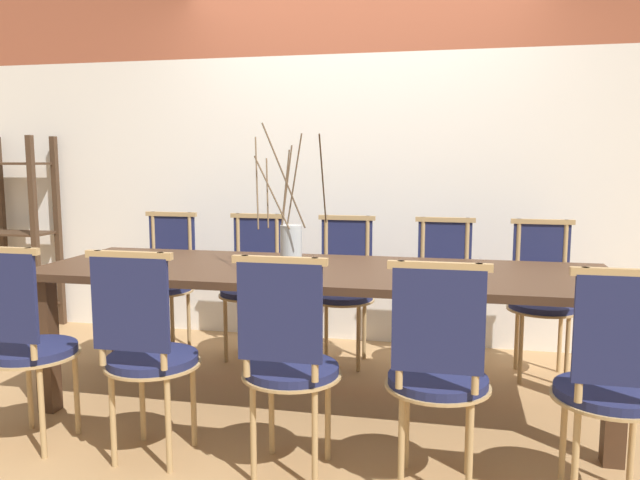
% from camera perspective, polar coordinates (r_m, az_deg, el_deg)
% --- Properties ---
extents(ground_plane, '(16.00, 16.00, 0.00)m').
position_cam_1_polar(ground_plane, '(3.51, -0.00, -14.90)').
color(ground_plane, '#A87F51').
extents(wall_rear, '(12.00, 0.06, 3.20)m').
position_cam_1_polar(wall_rear, '(4.53, 3.56, 10.81)').
color(wall_rear, white).
rests_on(wall_rear, ground_plane).
extents(dining_table, '(3.00, 0.95, 0.76)m').
position_cam_1_polar(dining_table, '(3.31, -0.00, -4.03)').
color(dining_table, '#422B1C').
rests_on(dining_table, ground_plane).
extents(chair_near_leftend, '(0.42, 0.42, 0.96)m').
position_cam_1_polar(chair_near_leftend, '(3.17, -25.44, -8.25)').
color(chair_near_leftend, '#1E234C').
rests_on(chair_near_leftend, ground_plane).
extents(chair_near_left, '(0.42, 0.42, 0.96)m').
position_cam_1_polar(chair_near_left, '(2.85, -15.57, -9.54)').
color(chair_near_left, '#1E234C').
rests_on(chair_near_left, ground_plane).
extents(chair_near_center, '(0.42, 0.42, 0.96)m').
position_cam_1_polar(chair_near_center, '(2.62, -2.92, -10.77)').
color(chair_near_center, '#1E234C').
rests_on(chair_near_center, ground_plane).
extents(chair_near_right, '(0.42, 0.42, 0.96)m').
position_cam_1_polar(chair_near_right, '(2.54, 10.70, -11.52)').
color(chair_near_right, '#1E234C').
rests_on(chair_near_right, ground_plane).
extents(chair_near_rightend, '(0.42, 0.42, 0.96)m').
position_cam_1_polar(chair_near_rightend, '(2.61, 25.20, -11.62)').
color(chair_near_rightend, '#1E234C').
rests_on(chair_near_rightend, ground_plane).
extents(chair_far_leftend, '(0.42, 0.42, 0.96)m').
position_cam_1_polar(chair_far_leftend, '(4.48, -13.95, -3.31)').
color(chair_far_leftend, '#1E234C').
rests_on(chair_far_leftend, ground_plane).
extents(chair_far_left, '(0.42, 0.42, 0.96)m').
position_cam_1_polar(chair_far_left, '(4.24, -6.18, -3.73)').
color(chair_far_left, '#1E234C').
rests_on(chair_far_left, ground_plane).
extents(chair_far_center, '(0.42, 0.42, 0.96)m').
position_cam_1_polar(chair_far_center, '(4.08, 2.15, -4.11)').
color(chair_far_center, '#1E234C').
rests_on(chair_far_center, ground_plane).
extents(chair_far_right, '(0.42, 0.42, 0.96)m').
position_cam_1_polar(chair_far_right, '(4.02, 11.20, -4.43)').
color(chair_far_right, '#1E234C').
rests_on(chair_far_right, ground_plane).
extents(chair_far_rightend, '(0.42, 0.42, 0.96)m').
position_cam_1_polar(chair_far_rightend, '(4.06, 19.64, -4.63)').
color(chair_far_rightend, '#1E234C').
rests_on(chair_far_rightend, ground_plane).
extents(vase_centerpiece, '(0.41, 0.41, 0.75)m').
position_cam_1_polar(vase_centerpiece, '(3.21, -2.71, -0.28)').
color(vase_centerpiece, '#B2BCC1').
rests_on(vase_centerpiece, dining_table).
extents(book_stack, '(0.26, 0.16, 0.02)m').
position_cam_1_polar(book_stack, '(3.34, 8.95, -2.42)').
color(book_stack, '#1E6B4C').
rests_on(book_stack, dining_table).
extents(shelving_rack, '(0.55, 0.33, 1.51)m').
position_cam_1_polar(shelving_rack, '(5.43, -25.87, 0.53)').
color(shelving_rack, '#422D1E').
rests_on(shelving_rack, ground_plane).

